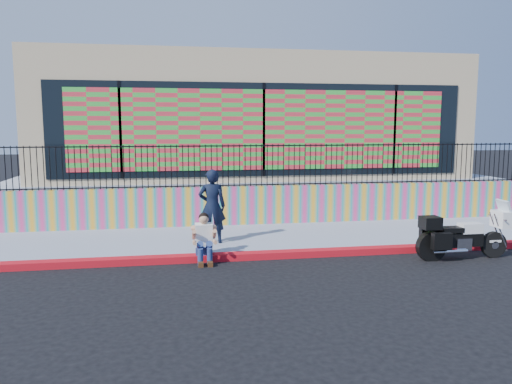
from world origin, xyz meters
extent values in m
plane|color=black|center=(0.00, 0.00, 0.00)|extent=(90.00, 90.00, 0.00)
cube|color=red|center=(0.00, 0.00, 0.07)|extent=(16.00, 0.30, 0.15)
cube|color=#949EB2|center=(0.00, 1.65, 0.07)|extent=(16.00, 3.00, 0.15)
cube|color=#EC3E86|center=(0.00, 3.25, 0.70)|extent=(16.00, 0.20, 1.10)
cube|color=#949EB2|center=(0.00, 8.35, 0.62)|extent=(16.00, 10.00, 1.25)
cube|color=#C7B185|center=(0.00, 8.15, 3.25)|extent=(14.00, 8.00, 4.00)
cube|color=black|center=(0.00, 4.13, 2.85)|extent=(12.60, 0.04, 2.80)
cube|color=red|center=(0.00, 4.10, 2.85)|extent=(11.48, 0.02, 2.40)
cylinder|color=black|center=(4.41, -0.78, 0.30)|extent=(0.59, 0.13, 0.59)
cylinder|color=black|center=(2.88, -0.78, 0.30)|extent=(0.59, 0.13, 0.59)
cube|color=black|center=(3.64, -0.78, 0.45)|extent=(0.85, 0.25, 0.31)
cube|color=silver|center=(3.60, -0.78, 0.36)|extent=(0.36, 0.31, 0.27)
cube|color=white|center=(3.80, -0.78, 0.70)|extent=(0.49, 0.29, 0.22)
cube|color=black|center=(3.33, -0.78, 0.68)|extent=(0.49, 0.31, 0.11)
cube|color=white|center=(4.57, -0.78, 0.88)|extent=(0.27, 0.47, 0.38)
cube|color=silver|center=(4.60, -0.78, 1.17)|extent=(0.16, 0.41, 0.30)
cube|color=black|center=(2.83, -0.78, 0.85)|extent=(0.40, 0.38, 0.27)
cube|color=black|center=(2.97, -1.05, 0.49)|extent=(0.43, 0.16, 0.36)
cube|color=black|center=(2.97, -0.51, 0.49)|extent=(0.43, 0.16, 0.36)
cube|color=white|center=(4.41, -0.78, 0.39)|extent=(0.29, 0.14, 0.05)
imported|color=black|center=(-1.82, 1.10, 1.05)|extent=(0.68, 0.47, 1.80)
cube|color=navy|center=(-2.10, 0.04, 0.24)|extent=(0.36, 0.28, 0.18)
cube|color=white|center=(-2.10, 0.00, 0.59)|extent=(0.38, 0.27, 0.54)
sphere|color=tan|center=(-2.10, -0.04, 0.95)|extent=(0.21, 0.21, 0.21)
cube|color=#472814|center=(-2.20, -0.40, 0.05)|extent=(0.11, 0.26, 0.10)
cube|color=#472814|center=(-2.00, -0.40, 0.05)|extent=(0.11, 0.26, 0.10)
camera|label=1|loc=(-2.76, -10.78, 2.97)|focal=35.00mm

